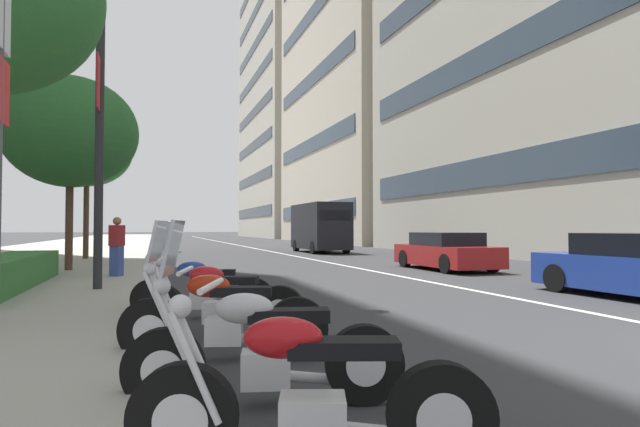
{
  "coord_description": "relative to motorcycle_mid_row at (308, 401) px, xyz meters",
  "views": [
    {
      "loc": [
        -2.84,
        6.98,
        1.41
      ],
      "look_at": [
        14.05,
        1.4,
        1.92
      ],
      "focal_mm": 28.89,
      "sensor_mm": 36.0,
      "label": 1
    }
  ],
  "objects": [
    {
      "name": "motorcycle_nearest_camera",
      "position": [
        5.42,
        0.12,
        0.02
      ],
      "size": [
        0.77,
        2.18,
        1.47
      ],
      "rotation": [
        0.0,
        0.0,
        1.33
      ],
      "color": "black",
      "rests_on": "ground"
    },
    {
      "name": "street_tree_far_plaza",
      "position": [
        20.51,
        3.41,
        4.29
      ],
      "size": [
        3.65,
        3.65,
        6.12
      ],
      "color": "#473323",
      "rests_on": "sidewalk_right_plaza"
    },
    {
      "name": "street_lamp_with_banners",
      "position": [
        8.78,
        1.51,
        4.75
      ],
      "size": [
        1.26,
        2.78,
        8.41
      ],
      "color": "#232326",
      "rests_on": "sidewalk_right_plaza"
    },
    {
      "name": "motorcycle_mid_row",
      "position": [
        0.0,
        0.0,
        0.0
      ],
      "size": [
        0.85,
        2.06,
        1.1
      ],
      "rotation": [
        0.0,
        0.0,
        1.26
      ],
      "color": "black",
      "rests_on": "ground"
    },
    {
      "name": "delivery_van_ahead",
      "position": [
        25.8,
        -8.6,
        1.1
      ],
      "size": [
        5.35,
        2.16,
        2.84
      ],
      "rotation": [
        0.0,
        0.0,
        -0.0
      ],
      "color": "black",
      "rests_on": "ground"
    },
    {
      "name": "motorcycle_by_sign_pole",
      "position": [
        2.68,
        0.16,
        0.03
      ],
      "size": [
        0.8,
        2.17,
        1.5
      ],
      "rotation": [
        0.0,
        0.0,
        1.3
      ],
      "color": "black",
      "rests_on": "ground"
    },
    {
      "name": "office_tower_far_left_down_avenue",
      "position": [
        46.6,
        -24.41,
        19.17
      ],
      "size": [
        25.68,
        19.65,
        39.16
      ],
      "color": "beige",
      "rests_on": "ground"
    },
    {
      "name": "office_tower_mid_left",
      "position": [
        77.79,
        -23.87,
        24.18
      ],
      "size": [
        29.35,
        18.57,
        49.19
      ],
      "color": "#B7B2A3",
      "rests_on": "ground"
    },
    {
      "name": "street_tree_near_plaza_corner",
      "position": [
        14.33,
        3.21,
        3.92
      ],
      "size": [
        3.96,
        3.96,
        5.88
      ],
      "color": "#473323",
      "rests_on": "sidewalk_right_plaza"
    },
    {
      "name": "car_mid_block_traffic",
      "position": [
        12.48,
        -8.73,
        0.19
      ],
      "size": [
        4.35,
        1.94,
        1.27
      ],
      "rotation": [
        0.0,
        0.0,
        -0.02
      ],
      "color": "maroon",
      "rests_on": "ground"
    },
    {
      "name": "motorcycle_under_tarp",
      "position": [
        3.91,
        0.06,
        0.03
      ],
      "size": [
        1.03,
        2.13,
        1.5
      ],
      "rotation": [
        0.0,
        0.0,
        1.17
      ],
      "color": "black",
      "rests_on": "ground"
    },
    {
      "name": "sidewalk_right_plaza",
      "position": [
        29.98,
        5.49,
        -0.34
      ],
      "size": [
        160.0,
        10.11,
        0.15
      ],
      "primitive_type": "cube",
      "color": "#A39E93",
      "rests_on": "ground"
    },
    {
      "name": "clipped_hedge_bed",
      "position": [
        9.33,
        3.78,
        0.07
      ],
      "size": [
        6.67,
        1.1,
        0.66
      ],
      "primitive_type": "cube",
      "color": "#337033",
      "rests_on": "sidewalk_right_plaza"
    },
    {
      "name": "lane_centre_stripe",
      "position": [
        34.98,
        -6.1,
        -0.41
      ],
      "size": [
        110.0,
        0.16,
        0.01
      ],
      "primitive_type": "cube",
      "color": "silver",
      "rests_on": "ground"
    },
    {
      "name": "pedestrian_on_plaza",
      "position": [
        11.72,
        1.71,
        0.51
      ],
      "size": [
        0.47,
        0.4,
        1.56
      ],
      "rotation": [
        0.0,
        0.0,
        1.14
      ],
      "color": "#33478C",
      "rests_on": "sidewalk_right_plaza"
    },
    {
      "name": "motorcycle_far_end_row",
      "position": [
        1.16,
        0.04,
        0.02
      ],
      "size": [
        0.75,
        2.18,
        1.48
      ],
      "rotation": [
        0.0,
        0.0,
        1.34
      ],
      "color": "black",
      "rests_on": "ground"
    }
  ]
}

